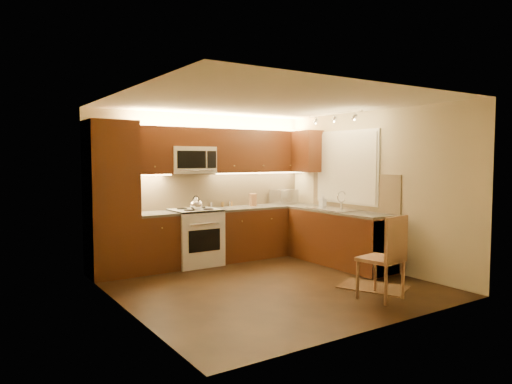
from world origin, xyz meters
TOP-DOWN VIEW (x-y plane):
  - floor at (0.00, 0.00)m, footprint 4.00×4.00m
  - ceiling at (0.00, 0.00)m, footprint 4.00×4.00m
  - wall_back at (0.00, 2.00)m, footprint 4.00×0.01m
  - wall_front at (0.00, -2.00)m, footprint 4.00×0.01m
  - wall_left at (-2.00, 0.00)m, footprint 0.01×4.00m
  - wall_right at (2.00, 0.00)m, footprint 0.01×4.00m
  - pantry at (-1.65, 1.70)m, footprint 0.70×0.60m
  - base_cab_back_left at (-0.99, 1.70)m, footprint 0.62×0.60m
  - counter_back_left at (-0.99, 1.70)m, footprint 0.62×0.60m
  - base_cab_back_right at (1.04, 1.70)m, footprint 1.92×0.60m
  - counter_back_right at (1.04, 1.70)m, footprint 1.92×0.60m
  - base_cab_right at (1.70, 0.40)m, footprint 0.60×2.00m
  - counter_right at (1.70, 0.40)m, footprint 0.60×2.00m
  - dishwasher at (1.70, -0.30)m, footprint 0.58×0.60m
  - backsplash_back at (0.35, 1.99)m, footprint 3.30×0.02m
  - backsplash_right at (1.99, 0.40)m, footprint 0.02×2.00m
  - upper_cab_back_left at (-0.99, 1.82)m, footprint 0.62×0.35m
  - upper_cab_back_right at (1.04, 1.82)m, footprint 1.92×0.35m
  - upper_cab_bridge at (-0.30, 1.82)m, footprint 0.76×0.35m
  - upper_cab_right_corner at (1.82, 1.40)m, footprint 0.35×0.50m
  - stove at (-0.30, 1.68)m, footprint 0.76×0.65m
  - microwave at (-0.30, 1.81)m, footprint 0.76×0.38m
  - window_frame at (1.99, 0.55)m, footprint 0.03×1.44m
  - window_blinds at (1.97, 0.55)m, footprint 0.02×1.36m
  - sink at (1.70, 0.55)m, footprint 0.52×0.86m
  - faucet at (1.88, 0.55)m, footprint 0.20×0.04m
  - track_light_bar at (1.55, 0.40)m, footprint 0.04×1.20m
  - kettle at (-0.36, 1.51)m, footprint 0.24×0.24m
  - toaster_oven at (1.59, 1.80)m, footprint 0.48×0.38m
  - knife_block at (0.89, 1.78)m, footprint 0.15×0.19m
  - spice_jar_a at (0.14, 1.94)m, footprint 0.06×0.06m
  - spice_jar_b at (0.37, 1.94)m, footprint 0.06×0.06m
  - spice_jar_c at (0.51, 1.94)m, footprint 0.05×0.05m
  - spice_jar_d at (0.53, 1.94)m, footprint 0.05×0.05m
  - soap_bottle at (1.81, 0.95)m, footprint 0.11×0.11m
  - rug at (1.10, -0.90)m, footprint 0.88×1.02m
  - dining_chair at (0.79, -1.29)m, footprint 0.54×0.54m

SIDE VIEW (x-z plane):
  - floor at x=0.00m, z-range -0.01..0.01m
  - rug at x=1.10m, z-range 0.00..0.01m
  - base_cab_back_left at x=-0.99m, z-range 0.00..0.86m
  - base_cab_back_right at x=1.04m, z-range 0.00..0.86m
  - base_cab_right at x=1.70m, z-range 0.00..0.86m
  - dishwasher at x=1.70m, z-range 0.01..0.85m
  - stove at x=-0.30m, z-range 0.00..0.92m
  - dining_chair at x=0.79m, z-range 0.00..1.05m
  - counter_back_left at x=-0.99m, z-range 0.86..0.90m
  - counter_back_right at x=1.04m, z-range 0.86..0.90m
  - counter_right at x=1.70m, z-range 0.86..0.90m
  - spice_jar_b at x=0.37m, z-range 0.90..0.99m
  - spice_jar_a at x=0.14m, z-range 0.90..0.99m
  - spice_jar_d at x=0.53m, z-range 0.90..0.99m
  - spice_jar_c at x=0.51m, z-range 0.90..0.99m
  - sink at x=1.70m, z-range 0.90..1.05m
  - soap_bottle at x=1.81m, z-range 0.90..1.12m
  - knife_block at x=0.89m, z-range 0.90..1.12m
  - toaster_oven at x=1.59m, z-range 0.90..1.17m
  - kettle at x=-0.36m, z-range 0.92..1.16m
  - faucet at x=1.88m, z-range 0.90..1.20m
  - pantry at x=-1.65m, z-range 0.00..2.30m
  - backsplash_back at x=0.35m, z-range 0.90..1.50m
  - backsplash_right at x=1.99m, z-range 0.90..1.50m
  - wall_back at x=0.00m, z-range 0.00..2.50m
  - wall_front at x=0.00m, z-range 0.00..2.50m
  - wall_left at x=-2.00m, z-range 0.00..2.50m
  - wall_right at x=2.00m, z-range 0.00..2.50m
  - window_frame at x=1.99m, z-range 0.98..2.22m
  - window_blinds at x=1.97m, z-range 1.02..2.18m
  - microwave at x=-0.30m, z-range 1.50..1.94m
  - upper_cab_back_left at x=-0.99m, z-range 1.50..2.25m
  - upper_cab_back_right at x=1.04m, z-range 1.50..2.25m
  - upper_cab_right_corner at x=1.82m, z-range 1.50..2.25m
  - upper_cab_bridge at x=-0.30m, z-range 1.94..2.25m
  - track_light_bar at x=1.55m, z-range 2.44..2.48m
  - ceiling at x=0.00m, z-range 2.50..2.50m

